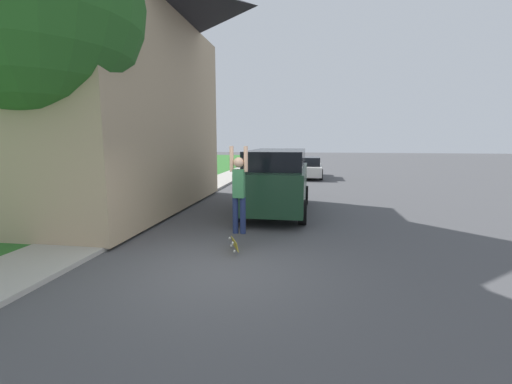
# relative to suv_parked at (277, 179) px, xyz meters

# --- Properties ---
(ground_plane) EXTENTS (120.00, 120.00, 0.00)m
(ground_plane) POSITION_rel_suv_parked_xyz_m (-0.68, -5.46, -1.16)
(ground_plane) COLOR #49494C
(lawn) EXTENTS (10.00, 80.00, 0.08)m
(lawn) POSITION_rel_suv_parked_xyz_m (-8.68, 0.54, -1.12)
(lawn) COLOR #2D6B28
(lawn) RESTS_ON ground_plane
(sidewalk) EXTENTS (1.80, 80.00, 0.10)m
(sidewalk) POSITION_rel_suv_parked_xyz_m (-4.28, 0.54, -1.11)
(sidewalk) COLOR #ADA89E
(sidewalk) RESTS_ON ground_plane
(house) EXTENTS (10.85, 9.64, 9.10)m
(house) POSITION_rel_suv_parked_xyz_m (-8.26, -0.44, 3.63)
(house) COLOR tan
(house) RESTS_ON lawn
(suv_parked) EXTENTS (2.09, 5.11, 2.14)m
(suv_parked) POSITION_rel_suv_parked_xyz_m (0.00, 0.00, 0.00)
(suv_parked) COLOR #193823
(suv_parked) RESTS_ON ground_plane
(car_down_street) EXTENTS (1.90, 4.48, 1.35)m
(car_down_street) POSITION_rel_suv_parked_xyz_m (0.89, 11.16, -0.50)
(car_down_street) COLOR silver
(car_down_street) RESTS_ON ground_plane
(skateboarder) EXTENTS (0.41, 0.23, 1.97)m
(skateboarder) POSITION_rel_suv_parked_xyz_m (-0.44, -4.18, 0.25)
(skateboarder) COLOR #192347
(skateboarder) RESTS_ON ground_plane
(skateboard) EXTENTS (0.35, 0.75, 0.28)m
(skateboard) POSITION_rel_suv_parked_xyz_m (-0.51, -4.38, -0.97)
(skateboard) COLOR #A89323
(skateboard) RESTS_ON ground_plane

